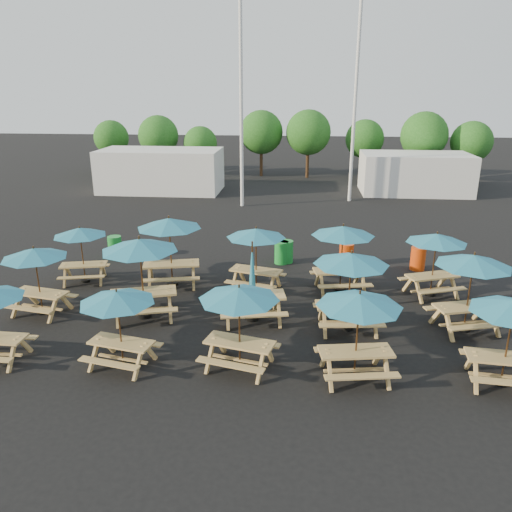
# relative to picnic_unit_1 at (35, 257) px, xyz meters

# --- Properties ---
(ground) EXTENTS (120.00, 120.00, 0.00)m
(ground) POSITION_rel_picnic_unit_1_xyz_m (6.45, 1.47, -1.87)
(ground) COLOR black
(ground) RESTS_ON ground
(picnic_unit_1) EXTENTS (2.28, 2.28, 2.16)m
(picnic_unit_1) POSITION_rel_picnic_unit_1_xyz_m (0.00, 0.00, 0.00)
(picnic_unit_1) COLOR tan
(picnic_unit_1) RESTS_ON ground
(picnic_unit_2) EXTENTS (2.22, 2.22, 2.06)m
(picnic_unit_2) POSITION_rel_picnic_unit_1_xyz_m (0.22, 2.71, -0.09)
(picnic_unit_2) COLOR tan
(picnic_unit_2) RESTS_ON ground
(picnic_unit_3) EXTENTS (2.21, 2.21, 2.06)m
(picnic_unit_3) POSITION_rel_picnic_unit_1_xyz_m (3.59, -2.79, -0.09)
(picnic_unit_3) COLOR tan
(picnic_unit_3) RESTS_ON ground
(picnic_unit_4) EXTENTS (2.84, 2.84, 2.54)m
(picnic_unit_4) POSITION_rel_picnic_unit_1_xyz_m (3.27, 0.05, 0.32)
(picnic_unit_4) COLOR tan
(picnic_unit_4) RESTS_ON ground
(picnic_unit_5) EXTENTS (2.68, 2.68, 2.49)m
(picnic_unit_5) POSITION_rel_picnic_unit_1_xyz_m (3.46, 2.70, 0.29)
(picnic_unit_5) COLOR tan
(picnic_unit_5) RESTS_ON ground
(picnic_unit_6) EXTENTS (2.42, 2.42, 2.20)m
(picnic_unit_6) POSITION_rel_picnic_unit_1_xyz_m (6.56, -2.59, 0.04)
(picnic_unit_6) COLOR tan
(picnic_unit_6) RESTS_ON ground
(picnic_unit_7) EXTENTS (2.24, 2.04, 2.50)m
(picnic_unit_7) POSITION_rel_picnic_unit_1_xyz_m (6.60, 0.15, -0.84)
(picnic_unit_7) COLOR tan
(picnic_unit_7) RESTS_ON ground
(picnic_unit_8) EXTENTS (2.49, 2.49, 2.25)m
(picnic_unit_8) POSITION_rel_picnic_unit_1_xyz_m (6.49, 2.53, 0.07)
(picnic_unit_8) COLOR tan
(picnic_unit_8) RESTS_ON ground
(picnic_unit_9) EXTENTS (2.32, 2.32, 2.24)m
(picnic_unit_9) POSITION_rel_picnic_unit_1_xyz_m (9.39, -2.80, 0.07)
(picnic_unit_9) COLOR tan
(picnic_unit_9) RESTS_ON ground
(picnic_unit_10) EXTENTS (2.34, 2.34, 2.37)m
(picnic_unit_10) POSITION_rel_picnic_unit_1_xyz_m (9.42, -0.20, 0.18)
(picnic_unit_10) COLOR tan
(picnic_unit_10) RESTS_ON ground
(picnic_unit_11) EXTENTS (2.49, 2.49, 2.36)m
(picnic_unit_11) POSITION_rel_picnic_unit_1_xyz_m (9.40, 2.69, 0.17)
(picnic_unit_11) COLOR tan
(picnic_unit_11) RESTS_ON ground
(picnic_unit_13) EXTENTS (2.61, 2.61, 2.34)m
(picnic_unit_13) POSITION_rel_picnic_unit_1_xyz_m (12.82, 0.04, 0.16)
(picnic_unit_13) COLOR tan
(picnic_unit_13) RESTS_ON ground
(picnic_unit_14) EXTENTS (2.55, 2.55, 2.20)m
(picnic_unit_14) POSITION_rel_picnic_unit_1_xyz_m (12.45, 2.60, 0.04)
(picnic_unit_14) COLOR tan
(picnic_unit_14) RESTS_ON ground
(waste_bin_0) EXTENTS (0.56, 0.56, 0.90)m
(waste_bin_0) POSITION_rel_picnic_unit_1_xyz_m (0.33, 5.50, -1.42)
(waste_bin_0) COLOR #1A9032
(waste_bin_0) RESTS_ON ground
(waste_bin_1) EXTENTS (0.56, 0.56, 0.90)m
(waste_bin_1) POSITION_rel_picnic_unit_1_xyz_m (7.25, 5.41, -1.42)
(waste_bin_1) COLOR #1A9032
(waste_bin_1) RESTS_ON ground
(waste_bin_2) EXTENTS (0.56, 0.56, 0.90)m
(waste_bin_2) POSITION_rel_picnic_unit_1_xyz_m (7.42, 5.53, -1.42)
(waste_bin_2) COLOR #1A9032
(waste_bin_2) RESTS_ON ground
(waste_bin_3) EXTENTS (0.56, 0.56, 0.90)m
(waste_bin_3) POSITION_rel_picnic_unit_1_xyz_m (9.81, 5.34, -1.42)
(waste_bin_3) COLOR #DD400D
(waste_bin_3) RESTS_ON ground
(waste_bin_4) EXTENTS (0.56, 0.56, 0.90)m
(waste_bin_4) POSITION_rel_picnic_unit_1_xyz_m (12.54, 5.16, -1.42)
(waste_bin_4) COLOR #DD400D
(waste_bin_4) RESTS_ON ground
(mast_0) EXTENTS (0.20, 0.20, 12.00)m
(mast_0) POSITION_rel_picnic_unit_1_xyz_m (4.45, 15.47, 4.13)
(mast_0) COLOR silver
(mast_0) RESTS_ON ground
(mast_1) EXTENTS (0.20, 0.20, 12.00)m
(mast_1) POSITION_rel_picnic_unit_1_xyz_m (10.95, 17.47, 4.13)
(mast_1) COLOR silver
(mast_1) RESTS_ON ground
(event_tent_0) EXTENTS (8.00, 4.00, 2.80)m
(event_tent_0) POSITION_rel_picnic_unit_1_xyz_m (-1.55, 19.47, -0.47)
(event_tent_0) COLOR silver
(event_tent_0) RESTS_ON ground
(event_tent_1) EXTENTS (7.00, 4.00, 2.60)m
(event_tent_1) POSITION_rel_picnic_unit_1_xyz_m (15.45, 20.47, -0.57)
(event_tent_1) COLOR silver
(event_tent_1) RESTS_ON ground
(tree_0) EXTENTS (2.80, 2.80, 4.24)m
(tree_0) POSITION_rel_picnic_unit_1_xyz_m (-7.63, 26.72, 0.96)
(tree_0) COLOR #382314
(tree_0) RESTS_ON ground
(tree_1) EXTENTS (3.11, 3.11, 4.72)m
(tree_1) POSITION_rel_picnic_unit_1_xyz_m (-3.30, 25.37, 1.28)
(tree_1) COLOR #382314
(tree_1) RESTS_ON ground
(tree_2) EXTENTS (2.59, 2.59, 3.93)m
(tree_2) POSITION_rel_picnic_unit_1_xyz_m (0.06, 25.12, 0.76)
(tree_2) COLOR #382314
(tree_2) RESTS_ON ground
(tree_3) EXTENTS (3.36, 3.36, 5.09)m
(tree_3) POSITION_rel_picnic_unit_1_xyz_m (4.69, 26.18, 1.54)
(tree_3) COLOR #382314
(tree_3) RESTS_ON ground
(tree_4) EXTENTS (3.41, 3.41, 5.17)m
(tree_4) POSITION_rel_picnic_unit_1_xyz_m (8.35, 25.73, 1.59)
(tree_4) COLOR #382314
(tree_4) RESTS_ON ground
(tree_5) EXTENTS (2.94, 2.94, 4.45)m
(tree_5) POSITION_rel_picnic_unit_1_xyz_m (12.67, 26.14, 1.10)
(tree_5) COLOR #382314
(tree_5) RESTS_ON ground
(tree_6) EXTENTS (3.38, 3.38, 5.13)m
(tree_6) POSITION_rel_picnic_unit_1_xyz_m (16.68, 24.36, 1.56)
(tree_6) COLOR #382314
(tree_6) RESTS_ON ground
(tree_7) EXTENTS (2.95, 2.95, 4.48)m
(tree_7) POSITION_rel_picnic_unit_1_xyz_m (20.07, 24.39, 1.12)
(tree_7) COLOR #382314
(tree_7) RESTS_ON ground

